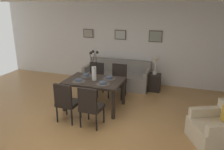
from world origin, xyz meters
name	(u,v)px	position (x,y,z in m)	size (l,w,h in m)	color
ground_plane	(86,127)	(0.00, 0.00, 0.00)	(9.00, 9.00, 0.00)	#A87A47
back_wall_panel	(126,43)	(0.00, 3.25, 1.30)	(9.00, 0.10, 2.60)	silver
dining_table	(94,83)	(-0.19, 0.96, 0.65)	(1.40, 0.97, 0.74)	black
dining_chair_near_left	(66,101)	(-0.49, 0.09, 0.51)	(0.46, 0.46, 0.92)	black
dining_chair_near_right	(95,77)	(-0.53, 1.82, 0.51)	(0.47, 0.47, 0.92)	black
dining_chair_far_left	(90,105)	(0.10, 0.05, 0.51)	(0.46, 0.46, 0.92)	black
dining_chair_far_right	(118,79)	(0.15, 1.87, 0.51)	(0.46, 0.46, 0.92)	black
centerpiece_vase	(94,69)	(-0.19, 0.96, 1.02)	(0.21, 0.23, 0.73)	silver
placemat_near_left	(79,81)	(-0.51, 0.74, 0.74)	(0.32, 0.32, 0.01)	#4C4742
bowl_near_left	(79,80)	(-0.51, 0.74, 0.78)	(0.17, 0.17, 0.07)	#475166
placemat_near_right	(86,76)	(-0.51, 1.18, 0.74)	(0.32, 0.32, 0.01)	#4C4742
bowl_near_right	(86,75)	(-0.51, 1.18, 0.78)	(0.17, 0.17, 0.07)	#475166
placemat_far_left	(103,84)	(0.12, 0.74, 0.74)	(0.32, 0.32, 0.01)	#4C4742
bowl_far_left	(103,83)	(0.12, 0.74, 0.78)	(0.17, 0.17, 0.07)	#475166
placemat_far_right	(109,79)	(0.12, 1.18, 0.74)	(0.32, 0.32, 0.01)	#4C4742
bowl_far_right	(109,77)	(0.12, 1.18, 0.78)	(0.17, 0.17, 0.07)	#475166
sofa	(117,77)	(-0.14, 2.70, 0.28)	(2.05, 0.84, 0.80)	gray
side_table	(154,82)	(1.06, 2.62, 0.26)	(0.36, 0.36, 0.52)	black
table_lamp	(155,62)	(1.06, 2.62, 0.89)	(0.22, 0.22, 0.51)	beige
armchair	(217,129)	(2.60, 0.27, 0.29)	(1.06, 1.06, 0.75)	beige
framed_picture_left	(88,33)	(-1.33, 3.18, 1.57)	(0.36, 0.03, 0.29)	#473828
framed_picture_center	(120,35)	(-0.19, 3.18, 1.57)	(0.38, 0.03, 0.30)	#473828
framed_picture_right	(156,36)	(0.94, 3.18, 1.57)	(0.42, 0.03, 0.35)	#473828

